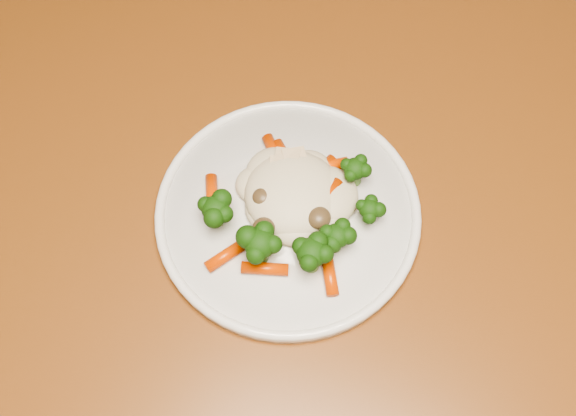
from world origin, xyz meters
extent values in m
cube|color=brown|center=(-0.04, 0.24, 0.73)|extent=(1.19, 0.84, 0.04)
cube|color=brown|center=(-0.57, 0.52, 0.35)|extent=(0.06, 0.06, 0.71)
cylinder|color=white|center=(-0.07, 0.24, 0.76)|extent=(0.26, 0.26, 0.01)
ellipsoid|color=beige|center=(-0.07, 0.25, 0.78)|extent=(0.11, 0.10, 0.04)
ellipsoid|color=black|center=(-0.14, 0.20, 0.78)|extent=(0.04, 0.04, 0.04)
ellipsoid|color=black|center=(-0.08, 0.18, 0.78)|extent=(0.05, 0.05, 0.04)
ellipsoid|color=black|center=(-0.03, 0.19, 0.78)|extent=(0.05, 0.05, 0.04)
ellipsoid|color=black|center=(-0.02, 0.21, 0.78)|extent=(0.04, 0.04, 0.04)
ellipsoid|color=black|center=(0.00, 0.25, 0.78)|extent=(0.03, 0.03, 0.03)
ellipsoid|color=black|center=(-0.02, 0.29, 0.78)|extent=(0.04, 0.04, 0.03)
cylinder|color=#EA4905|center=(-0.11, 0.29, 0.77)|extent=(0.04, 0.04, 0.01)
cylinder|color=#EA4905|center=(-0.06, 0.28, 0.77)|extent=(0.03, 0.05, 0.01)
cylinder|color=#EA4905|center=(-0.03, 0.27, 0.77)|extent=(0.05, 0.04, 0.01)
cylinder|color=#EA4905|center=(-0.15, 0.22, 0.77)|extent=(0.03, 0.05, 0.01)
cylinder|color=#EA4905|center=(-0.11, 0.17, 0.77)|extent=(0.03, 0.04, 0.01)
cylinder|color=#EA4905|center=(-0.07, 0.17, 0.77)|extent=(0.05, 0.02, 0.01)
cylinder|color=#EA4905|center=(-0.01, 0.18, 0.77)|extent=(0.03, 0.04, 0.01)
cylinder|color=#EA4905|center=(-0.04, 0.25, 0.78)|extent=(0.02, 0.05, 0.01)
cylinder|color=#EA4905|center=(-0.09, 0.26, 0.78)|extent=(0.03, 0.05, 0.01)
cylinder|color=#EA4905|center=(-0.10, 0.29, 0.77)|extent=(0.04, 0.04, 0.01)
cylinder|color=#EA4905|center=(-0.05, 0.30, 0.77)|extent=(0.04, 0.03, 0.01)
ellipsoid|color=brown|center=(-0.06, 0.25, 0.78)|extent=(0.02, 0.02, 0.02)
ellipsoid|color=brown|center=(-0.04, 0.23, 0.78)|extent=(0.02, 0.02, 0.02)
ellipsoid|color=brown|center=(-0.10, 0.23, 0.78)|extent=(0.02, 0.02, 0.02)
ellipsoid|color=brown|center=(-0.09, 0.20, 0.78)|extent=(0.02, 0.02, 0.02)
ellipsoid|color=brown|center=(-0.07, 0.24, 0.78)|extent=(0.03, 0.03, 0.02)
cube|color=beige|center=(-0.09, 0.29, 0.78)|extent=(0.03, 0.03, 0.01)
cube|color=beige|center=(-0.06, 0.28, 0.78)|extent=(0.02, 0.02, 0.01)
cube|color=beige|center=(-0.10, 0.27, 0.78)|extent=(0.02, 0.02, 0.01)
cube|color=beige|center=(-0.09, 0.28, 0.78)|extent=(0.03, 0.02, 0.01)
camera|label=1|loc=(0.04, -0.07, 1.40)|focal=45.00mm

